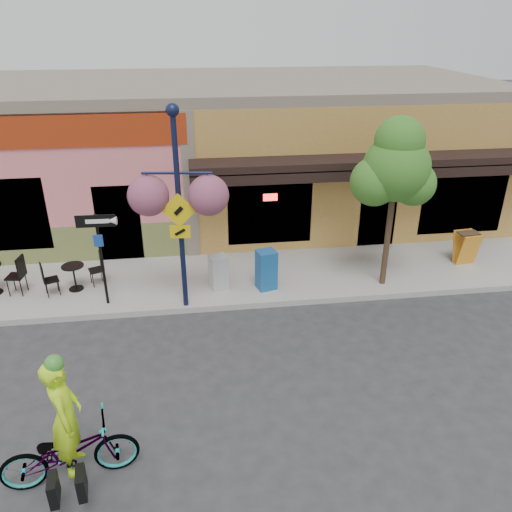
{
  "coord_description": "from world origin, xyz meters",
  "views": [
    {
      "loc": [
        -0.94,
        -9.68,
        6.33
      ],
      "look_at": [
        0.41,
        0.5,
        1.4
      ],
      "focal_mm": 35.0,
      "sensor_mm": 36.0,
      "label": 1
    }
  ],
  "objects": [
    {
      "name": "ground",
      "position": [
        0.0,
        0.0,
        0.0
      ],
      "size": [
        90.0,
        90.0,
        0.0
      ],
      "primitive_type": "plane",
      "color": "#2D2D30",
      "rests_on": "ground"
    },
    {
      "name": "sidewalk",
      "position": [
        0.0,
        2.0,
        0.07
      ],
      "size": [
        24.0,
        3.0,
        0.15
      ],
      "primitive_type": "cube",
      "color": "#9E9B93",
      "rests_on": "ground"
    },
    {
      "name": "curb",
      "position": [
        0.0,
        0.55,
        0.07
      ],
      "size": [
        24.0,
        0.12,
        0.15
      ],
      "primitive_type": "cube",
      "color": "#A8A59E",
      "rests_on": "ground"
    },
    {
      "name": "building",
      "position": [
        0.0,
        7.5,
        2.25
      ],
      "size": [
        18.2,
        8.2,
        4.5
      ],
      "primitive_type": null,
      "color": "#E47076",
      "rests_on": "ground"
    },
    {
      "name": "bicycle",
      "position": [
        -2.96,
        -3.97,
        0.52
      ],
      "size": [
        2.08,
        1.0,
        1.05
      ],
      "primitive_type": "imported",
      "rotation": [
        0.0,
        0.0,
        1.73
      ],
      "color": "maroon",
      "rests_on": "ground"
    },
    {
      "name": "cyclist_rider",
      "position": [
        -2.91,
        -3.97,
        0.95
      ],
      "size": [
        0.56,
        0.76,
        1.9
      ],
      "primitive_type": "imported",
      "rotation": [
        0.0,
        0.0,
        1.73
      ],
      "color": "#C5FF1A",
      "rests_on": "ground"
    },
    {
      "name": "lamp_post",
      "position": [
        -1.25,
        0.65,
        2.48
      ],
      "size": [
        1.54,
        0.76,
        4.66
      ],
      "primitive_type": null,
      "rotation": [
        0.0,
        0.0,
        -0.11
      ],
      "color": "#121A3B",
      "rests_on": "sidewalk"
    },
    {
      "name": "one_way_sign",
      "position": [
        -3.1,
        0.98,
        1.28
      ],
      "size": [
        0.87,
        0.21,
        2.27
      ],
      "primitive_type": null,
      "rotation": [
        0.0,
        0.0,
        -0.02
      ],
      "color": "black",
      "rests_on": "sidewalk"
    },
    {
      "name": "cafe_set_right",
      "position": [
        -3.98,
        1.77,
        0.58
      ],
      "size": [
        1.61,
        1.21,
        0.87
      ],
      "primitive_type": null,
      "rotation": [
        0.0,
        0.0,
        0.38
      ],
      "color": "black",
      "rests_on": "sidewalk"
    },
    {
      "name": "newspaper_box_blue",
      "position": [
        0.77,
        1.21,
        0.66
      ],
      "size": [
        0.54,
        0.51,
        1.02
      ],
      "primitive_type": null,
      "rotation": [
        0.0,
        0.0,
        0.24
      ],
      "color": "#185393",
      "rests_on": "sidewalk"
    },
    {
      "name": "newspaper_box_grey",
      "position": [
        -0.41,
        1.36,
        0.6
      ],
      "size": [
        0.51,
        0.49,
        0.89
      ],
      "primitive_type": null,
      "rotation": [
        0.0,
        0.0,
        0.32
      ],
      "color": "#ADADAD",
      "rests_on": "sidewalk"
    },
    {
      "name": "street_tree",
      "position": [
        3.77,
        1.07,
        2.29
      ],
      "size": [
        1.93,
        1.93,
        4.28
      ],
      "primitive_type": null,
      "rotation": [
        0.0,
        0.0,
        0.17
      ],
      "color": "#3D7A26",
      "rests_on": "sidewalk"
    },
    {
      "name": "sandwich_board",
      "position": [
        6.43,
        1.72,
        0.61
      ],
      "size": [
        0.59,
        0.45,
        0.92
      ],
      "primitive_type": null,
      "rotation": [
        0.0,
        0.0,
        0.09
      ],
      "color": "orange",
      "rests_on": "sidewalk"
    }
  ]
}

